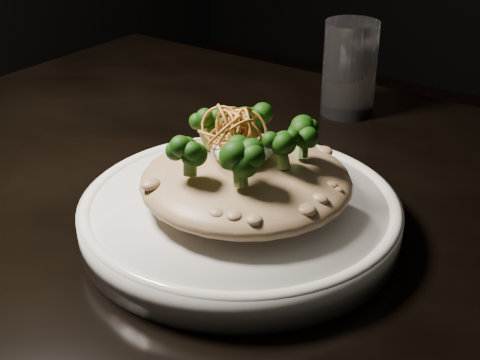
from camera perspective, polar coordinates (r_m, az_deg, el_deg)
name	(u,v)px	position (r m, az deg, el deg)	size (l,w,h in m)	color
table	(253,265)	(0.75, 1.16, -7.22)	(1.10, 0.80, 0.75)	black
plate	(240,216)	(0.65, 0.00, -3.07)	(0.31, 0.31, 0.03)	silver
risotto	(246,181)	(0.63, 0.53, -0.07)	(0.20, 0.20, 0.04)	brown
broccoli	(241,132)	(0.61, 0.12, 4.09)	(0.15, 0.15, 0.06)	black
cheese	(242,150)	(0.62, 0.16, 2.61)	(0.06, 0.06, 0.02)	white
shallots	(234,125)	(0.61, -0.53, 4.72)	(0.06, 0.06, 0.04)	brown
drinking_glass	(349,69)	(0.92, 9.32, 9.36)	(0.07, 0.07, 0.13)	white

